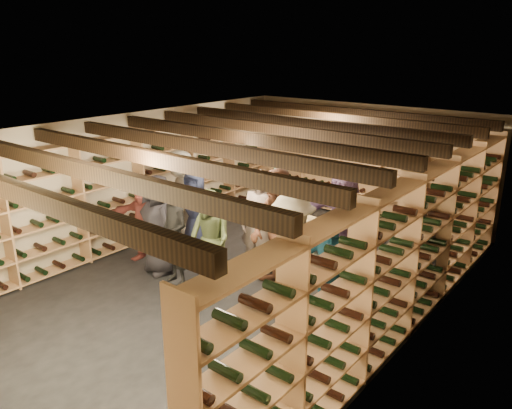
{
  "coord_description": "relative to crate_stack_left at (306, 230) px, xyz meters",
  "views": [
    {
      "loc": [
        4.66,
        -5.61,
        3.59
      ],
      "look_at": [
        0.03,
        0.2,
        1.18
      ],
      "focal_mm": 35.0,
      "sensor_mm": 36.0,
      "label": 1
    }
  ],
  "objects": [
    {
      "name": "person_5",
      "position": [
        -1.73,
        -2.35,
        0.5
      ],
      "size": [
        1.47,
        0.87,
        1.51
      ],
      "primitive_type": "imported",
      "rotation": [
        0.0,
        0.0,
        0.32
      ],
      "color": "brown",
      "rests_on": "ground"
    },
    {
      "name": "person_0",
      "position": [
        -1.21,
        -2.52,
        0.56
      ],
      "size": [
        0.91,
        0.71,
        1.64
      ],
      "primitive_type": "imported",
      "rotation": [
        0.0,
        0.0,
        -0.27
      ],
      "color": "black",
      "rests_on": "ground"
    },
    {
      "name": "wine_rack_right",
      "position": [
        2.6,
        -1.79,
        0.82
      ],
      "size": [
        0.32,
        7.5,
        2.15
      ],
      "color": "tan",
      "rests_on": "ground"
    },
    {
      "name": "person_2",
      "position": [
        -0.17,
        -2.43,
        0.52
      ],
      "size": [
        0.86,
        0.72,
        1.55
      ],
      "primitive_type": "imported",
      "rotation": [
        0.0,
        0.0,
        -0.2
      ],
      "color": "#495732",
      "rests_on": "ground"
    },
    {
      "name": "walls",
      "position": [
        0.03,
        -1.79,
        0.95
      ],
      "size": [
        5.52,
        8.02,
        2.4
      ],
      "color": "beige",
      "rests_on": "ground"
    },
    {
      "name": "person_8",
      "position": [
        0.7,
        -1.89,
        0.69
      ],
      "size": [
        1.13,
        1.02,
        1.89
      ],
      "primitive_type": "imported",
      "rotation": [
        0.0,
        0.0,
        -0.4
      ],
      "color": "#49281A",
      "rests_on": "ground"
    },
    {
      "name": "crate_stack_left",
      "position": [
        0.0,
        0.0,
        0.0
      ],
      "size": [
        0.53,
        0.39,
        0.51
      ],
      "rotation": [
        0.0,
        0.0,
        -0.12
      ],
      "color": "tan",
      "rests_on": "ground"
    },
    {
      "name": "person_12",
      "position": [
        2.21,
        -0.66,
        0.6
      ],
      "size": [
        0.93,
        0.7,
        1.72
      ],
      "primitive_type": "imported",
      "rotation": [
        0.0,
        0.0,
        0.2
      ],
      "color": "#39373E",
      "rests_on": "ground"
    },
    {
      "name": "crate_loose",
      "position": [
        -0.05,
        -0.49,
        -0.17
      ],
      "size": [
        0.57,
        0.44,
        0.17
      ],
      "primitive_type": "cube",
      "rotation": [
        0.0,
        0.0,
        -0.25
      ],
      "color": "tan",
      "rests_on": "ground"
    },
    {
      "name": "person_9",
      "position": [
        -1.97,
        -1.3,
        0.61
      ],
      "size": [
        1.24,
        0.88,
        1.73
      ],
      "primitive_type": "imported",
      "rotation": [
        0.0,
        0.0,
        -0.23
      ],
      "color": "#B8B5A8",
      "rests_on": "ground"
    },
    {
      "name": "person_1",
      "position": [
        -0.67,
        -2.65,
        0.54
      ],
      "size": [
        0.65,
        0.5,
        1.59
      ],
      "primitive_type": "imported",
      "rotation": [
        0.0,
        0.0,
        -0.21
      ],
      "color": "black",
      "rests_on": "ground"
    },
    {
      "name": "ceiling",
      "position": [
        0.03,
        -1.79,
        2.15
      ],
      "size": [
        5.5,
        8.0,
        0.01
      ],
      "primitive_type": "cube",
      "color": "beige",
      "rests_on": "walls"
    },
    {
      "name": "ground",
      "position": [
        0.03,
        -1.79,
        -0.26
      ],
      "size": [
        8.0,
        8.0,
        0.0
      ],
      "primitive_type": "plane",
      "color": "black",
      "rests_on": "ground"
    },
    {
      "name": "ceiling_joists",
      "position": [
        0.03,
        -1.79,
        2.01
      ],
      "size": [
        5.4,
        7.12,
        0.18
      ],
      "color": "black",
      "rests_on": "ground"
    },
    {
      "name": "crate_stack_right",
      "position": [
        -0.66,
        0.54,
        0.0
      ],
      "size": [
        0.56,
        0.42,
        0.51
      ],
      "rotation": [
        0.0,
        0.0,
        0.2
      ],
      "color": "tan",
      "rests_on": "ground"
    },
    {
      "name": "person_6",
      "position": [
        -1.45,
        -1.45,
        0.48
      ],
      "size": [
        0.83,
        0.67,
        1.48
      ],
      "primitive_type": "imported",
      "rotation": [
        0.0,
        0.0,
        0.32
      ],
      "color": "#252D4F",
      "rests_on": "ground"
    },
    {
      "name": "wine_rack_back",
      "position": [
        0.03,
        2.04,
        0.82
      ],
      "size": [
        4.7,
        0.3,
        2.15
      ],
      "color": "tan",
      "rests_on": "ground"
    },
    {
      "name": "person_3",
      "position": [
        1.16,
        -2.19,
        0.6
      ],
      "size": [
        1.17,
        0.74,
        1.72
      ],
      "primitive_type": "imported",
      "rotation": [
        0.0,
        0.0,
        -0.1
      ],
      "color": "beige",
      "rests_on": "ground"
    },
    {
      "name": "wine_rack_left",
      "position": [
        -2.54,
        -1.79,
        0.82
      ],
      "size": [
        0.32,
        7.5,
        2.15
      ],
      "color": "tan",
      "rests_on": "ground"
    },
    {
      "name": "person_10",
      "position": [
        0.1,
        -1.02,
        0.6
      ],
      "size": [
        1.04,
        0.5,
        1.71
      ],
      "primitive_type": "imported",
      "rotation": [
        0.0,
        0.0,
        0.08
      ],
      "color": "#26533D",
      "rests_on": "ground"
    },
    {
      "name": "person_4",
      "position": [
        1.71,
        -2.14,
        0.5
      ],
      "size": [
        0.96,
        0.64,
        1.51
      ],
      "primitive_type": "imported",
      "rotation": [
        0.0,
        0.0,
        0.34
      ],
      "color": "navy",
      "rests_on": "ground"
    },
    {
      "name": "person_7",
      "position": [
        0.1,
        -1.57,
        0.6
      ],
      "size": [
        0.7,
        0.53,
        1.72
      ],
      "primitive_type": "imported",
      "rotation": [
        0.0,
        0.0,
        0.2
      ],
      "color": "gray",
      "rests_on": "ground"
    },
    {
      "name": "person_11",
      "position": [
        1.0,
        -0.49,
        0.61
      ],
      "size": [
        1.61,
        0.55,
        1.73
      ],
      "primitive_type": "imported",
      "rotation": [
        0.0,
        0.0,
        0.03
      ],
      "color": "slate",
      "rests_on": "ground"
    }
  ]
}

